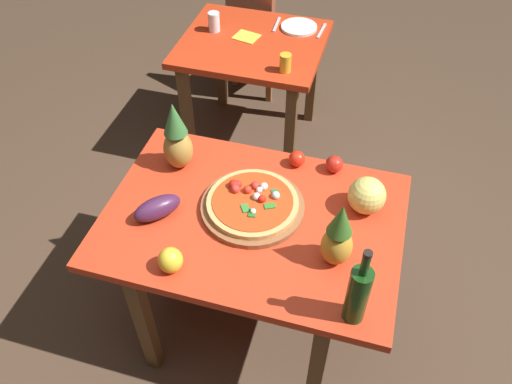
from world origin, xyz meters
TOP-DOWN VIEW (x-y plane):
  - ground_plane at (0.00, 0.00)m, footprint 10.00×10.00m
  - display_table at (0.00, 0.00)m, footprint 1.20×0.84m
  - background_table at (-0.39, 1.33)m, footprint 0.84×0.75m
  - dining_chair at (-0.51, 1.93)m, footprint 0.52×0.52m
  - pizza_board at (-0.01, 0.04)m, footprint 0.43×0.43m
  - pizza at (-0.01, 0.05)m, footprint 0.38×0.38m
  - wine_bottle at (0.46, -0.34)m, footprint 0.08×0.08m
  - pineapple_left at (-0.40, 0.21)m, footprint 0.13×0.13m
  - pineapple_right at (0.36, -0.12)m, footprint 0.12×0.12m
  - melon at (0.43, 0.17)m, footprint 0.15×0.15m
  - bell_pepper at (-0.22, -0.32)m, footprint 0.09×0.09m
  - eggplant at (-0.37, -0.10)m, footprint 0.20×0.21m
  - tomato_beside_pepper at (0.10, 0.35)m, footprint 0.07×0.07m
  - tomato_near_board at (0.27, 0.36)m, footprint 0.08×0.08m
  - drinking_glass_juice at (-0.13, 1.07)m, footprint 0.06×0.06m
  - drinking_glass_water at (-0.64, 1.38)m, footprint 0.07×0.07m
  - dinner_plate at (-0.16, 1.55)m, footprint 0.22×0.22m
  - fork_utensil at (-0.30, 1.55)m, footprint 0.02×0.18m
  - knife_utensil at (-0.02, 1.55)m, footprint 0.03×0.18m
  - napkin_folded at (-0.43, 1.36)m, footprint 0.16×0.15m

SIDE VIEW (x-z plane):
  - ground_plane at x=0.00m, z-range 0.00..0.00m
  - dining_chair at x=-0.51m, z-range 0.06..0.91m
  - background_table at x=-0.39m, z-range 0.25..0.99m
  - display_table at x=0.00m, z-range 0.28..1.03m
  - napkin_folded at x=-0.43m, z-range 0.75..0.75m
  - fork_utensil at x=-0.30m, z-range 0.75..0.76m
  - knife_utensil at x=-0.02m, z-range 0.75..0.76m
  - dinner_plate at x=-0.16m, z-range 0.75..0.76m
  - pizza_board at x=-0.01m, z-range 0.75..0.77m
  - tomato_beside_pepper at x=0.10m, z-range 0.75..0.82m
  - tomato_near_board at x=0.27m, z-range 0.75..0.82m
  - pizza at x=-0.01m, z-range 0.76..0.82m
  - eggplant at x=-0.37m, z-range 0.75..0.84m
  - bell_pepper at x=-0.22m, z-range 0.74..0.85m
  - drinking_glass_juice at x=-0.13m, z-range 0.75..0.85m
  - drinking_glass_water at x=-0.64m, z-range 0.75..0.86m
  - melon at x=0.43m, z-range 0.75..0.90m
  - pineapple_right at x=0.36m, z-range 0.73..1.03m
  - wine_bottle at x=0.46m, z-range 0.70..1.06m
  - pineapple_left at x=-0.40m, z-range 0.73..1.07m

